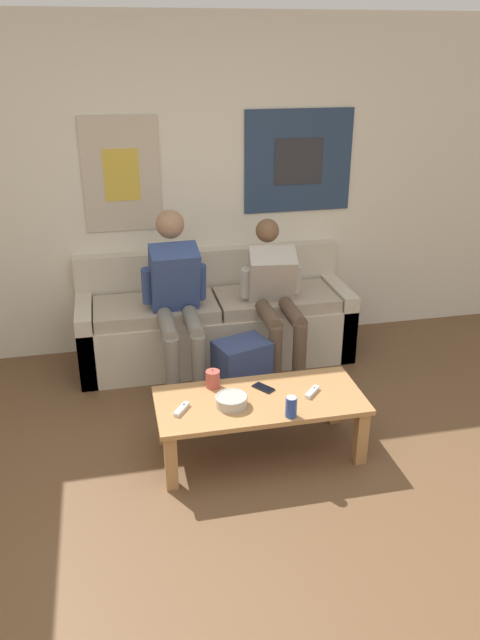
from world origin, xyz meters
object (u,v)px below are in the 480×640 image
object	(u,v)px
person_seated_adult	(176,295)
person_seated_teen	(275,295)
game_controller_near_right	(182,409)
ceramic_bowl	(231,400)
backpack	(243,374)
game_controller_near_left	(312,392)
cell_phone	(263,388)
pillar_candle	(213,379)
couch	(215,322)
drink_can_blue	(291,407)
coffee_table	(260,407)

from	to	relation	value
person_seated_adult	person_seated_teen	bearing A→B (deg)	0.36
game_controller_near_right	ceramic_bowl	bearing A→B (deg)	-0.78
backpack	game_controller_near_left	bearing A→B (deg)	-65.03
backpack	cell_phone	bearing A→B (deg)	-87.94
person_seated_teen	pillar_candle	size ratio (longest dim) A/B	9.39
couch	ceramic_bowl	bearing A→B (deg)	-96.18
couch	person_seated_adult	size ratio (longest dim) A/B	1.69
couch	person_seated_adult	world-z (taller)	person_seated_adult
person_seated_teen	backpack	xyz separation A→B (m)	(-0.33, -0.38, -0.41)
game_controller_near_left	cell_phone	distance (m)	0.30
person_seated_teen	drink_can_blue	distance (m)	1.25
backpack	drink_can_blue	size ratio (longest dim) A/B	3.68
drink_can_blue	couch	bearing A→B (deg)	95.82
game_controller_near_left	person_seated_adult	bearing A→B (deg)	124.56
game_controller_near_left	game_controller_near_right	size ratio (longest dim) A/B	0.94
backpack	ceramic_bowl	size ratio (longest dim) A/B	2.37
coffee_table	drink_can_blue	distance (m)	0.29
game_controller_near_left	couch	bearing A→B (deg)	104.79
couch	cell_phone	world-z (taller)	couch
ceramic_bowl	cell_phone	size ratio (longest dim) A/B	1.29
coffee_table	ceramic_bowl	xyz separation A→B (m)	(-0.18, -0.04, 0.10)
game_controller_near_right	cell_phone	world-z (taller)	game_controller_near_right
ceramic_bowl	drink_can_blue	bearing A→B (deg)	-30.71
backpack	couch	bearing A→B (deg)	95.05
couch	person_seated_teen	xyz separation A→B (m)	(0.39, -0.34, 0.33)
game_controller_near_left	drink_can_blue	bearing A→B (deg)	-133.02
person_seated_teen	ceramic_bowl	world-z (taller)	person_seated_teen
ceramic_bowl	pillar_candle	xyz separation A→B (m)	(-0.07, 0.24, 0.02)
person_seated_teen	backpack	size ratio (longest dim) A/B	2.49
person_seated_adult	couch	bearing A→B (deg)	45.92
pillar_candle	person_seated_adult	bearing A→B (deg)	98.45
game_controller_near_right	person_seated_teen	bearing A→B (deg)	50.97
coffee_table	game_controller_near_right	xyz separation A→B (m)	(-0.48, -0.04, 0.07)
backpack	person_seated_teen	bearing A→B (deg)	48.97
ceramic_bowl	game_controller_near_left	bearing A→B (deg)	3.22
person_seated_teen	game_controller_near_right	size ratio (longest dim) A/B	8.24
cell_phone	ceramic_bowl	bearing A→B (deg)	-146.76
ceramic_bowl	cell_phone	distance (m)	0.28
person_seated_teen	backpack	world-z (taller)	person_seated_teen
person_seated_adult	game_controller_near_left	xyz separation A→B (m)	(0.69, -1.00, -0.30)
coffee_table	game_controller_near_right	distance (m)	0.48
couch	drink_can_blue	distance (m)	1.57
drink_can_blue	game_controller_near_left	xyz separation A→B (m)	(0.20, 0.21, -0.05)
ceramic_bowl	game_controller_near_left	world-z (taller)	ceramic_bowl
person_seated_teen	cell_phone	world-z (taller)	person_seated_teen
coffee_table	pillar_candle	xyz separation A→B (m)	(-0.25, 0.20, 0.12)
coffee_table	backpack	bearing A→B (deg)	87.22
drink_can_blue	game_controller_near_left	world-z (taller)	drink_can_blue
couch	game_controller_near_left	xyz separation A→B (m)	(0.36, -1.35, 0.10)
pillar_candle	cell_phone	world-z (taller)	pillar_candle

